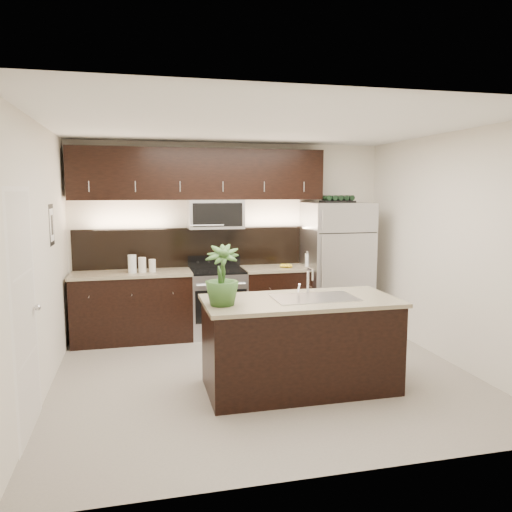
{
  "coord_description": "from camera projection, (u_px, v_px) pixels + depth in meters",
  "views": [
    {
      "loc": [
        -1.32,
        -5.12,
        2.03
      ],
      "look_at": [
        0.03,
        0.55,
        1.26
      ],
      "focal_mm": 35.0,
      "sensor_mm": 36.0,
      "label": 1
    }
  ],
  "objects": [
    {
      "name": "ground",
      "position": [
        265.0,
        375.0,
        5.51
      ],
      "size": [
        4.5,
        4.5,
        0.0
      ],
      "primitive_type": "plane",
      "color": "gray",
      "rests_on": "ground"
    },
    {
      "name": "room_walls",
      "position": [
        256.0,
        222.0,
        5.22
      ],
      "size": [
        4.52,
        4.02,
        2.71
      ],
      "color": "silver",
      "rests_on": "ground"
    },
    {
      "name": "counter_run",
      "position": [
        203.0,
        303.0,
        6.97
      ],
      "size": [
        3.51,
        0.65,
        0.94
      ],
      "color": "black",
      "rests_on": "ground"
    },
    {
      "name": "upper_fixtures",
      "position": [
        202.0,
        182.0,
        6.9
      ],
      "size": [
        3.49,
        0.4,
        1.66
      ],
      "color": "black",
      "rests_on": "counter_run"
    },
    {
      "name": "island",
      "position": [
        300.0,
        344.0,
        5.1
      ],
      "size": [
        1.96,
        0.96,
        0.94
      ],
      "color": "black",
      "rests_on": "ground"
    },
    {
      "name": "sink_faucet",
      "position": [
        314.0,
        296.0,
        5.08
      ],
      "size": [
        0.84,
        0.5,
        0.28
      ],
      "color": "silver",
      "rests_on": "island"
    },
    {
      "name": "refrigerator",
      "position": [
        336.0,
        266.0,
        7.3
      ],
      "size": [
        0.89,
        0.81,
        1.85
      ],
      "primitive_type": "cube",
      "color": "#B2B2B7",
      "rests_on": "ground"
    },
    {
      "name": "wine_rack",
      "position": [
        337.0,
        199.0,
        7.17
      ],
      "size": [
        0.46,
        0.28,
        0.11
      ],
      "color": "black",
      "rests_on": "refrigerator"
    },
    {
      "name": "plant",
      "position": [
        222.0,
        275.0,
        4.72
      ],
      "size": [
        0.39,
        0.39,
        0.58
      ],
      "primitive_type": "imported",
      "rotation": [
        0.0,
        0.0,
        -0.24
      ],
      "color": "#2E5421",
      "rests_on": "island"
    },
    {
      "name": "canisters",
      "position": [
        140.0,
        265.0,
        6.65
      ],
      "size": [
        0.36,
        0.11,
        0.24
      ],
      "rotation": [
        0.0,
        0.0,
        0.02
      ],
      "color": "silver",
      "rests_on": "counter_run"
    },
    {
      "name": "french_press",
      "position": [
        308.0,
        259.0,
        7.2
      ],
      "size": [
        0.1,
        0.1,
        0.28
      ],
      "rotation": [
        0.0,
        0.0,
        -0.43
      ],
      "color": "silver",
      "rests_on": "counter_run"
    },
    {
      "name": "bananas",
      "position": [
        283.0,
        265.0,
        7.09
      ],
      "size": [
        0.23,
        0.2,
        0.06
      ],
      "primitive_type": "ellipsoid",
      "rotation": [
        0.0,
        0.0,
        -0.35
      ],
      "color": "gold",
      "rests_on": "counter_run"
    }
  ]
}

